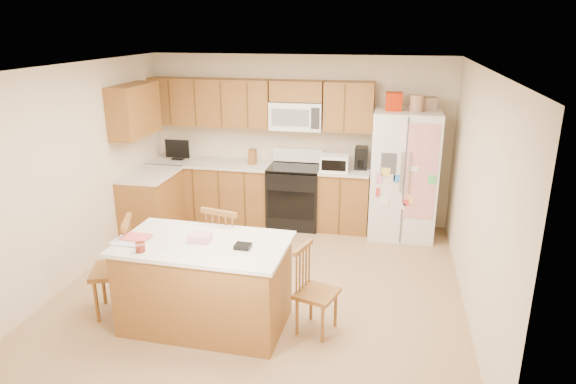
% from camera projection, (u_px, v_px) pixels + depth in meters
% --- Properties ---
extents(ground, '(4.50, 4.50, 0.00)m').
position_uv_depth(ground, '(264.00, 284.00, 6.04)').
color(ground, brown).
rests_on(ground, ground).
extents(room_shell, '(4.60, 4.60, 2.52)m').
position_uv_depth(room_shell, '(262.00, 166.00, 5.59)').
color(room_shell, beige).
rests_on(room_shell, ground).
extents(cabinetry, '(3.36, 1.56, 2.15)m').
position_uv_depth(cabinetry, '(228.00, 166.00, 7.61)').
color(cabinetry, brown).
rests_on(cabinetry, ground).
extents(stove, '(0.76, 0.65, 1.13)m').
position_uv_depth(stove, '(295.00, 195.00, 7.70)').
color(stove, black).
rests_on(stove, ground).
extents(refrigerator, '(0.90, 0.79, 2.04)m').
position_uv_depth(refrigerator, '(404.00, 173.00, 7.21)').
color(refrigerator, white).
rests_on(refrigerator, ground).
extents(island, '(1.70, 1.02, 0.99)m').
position_uv_depth(island, '(205.00, 283.00, 5.12)').
color(island, brown).
rests_on(island, ground).
extents(windsor_chair_left, '(0.55, 0.57, 1.04)m').
position_uv_depth(windsor_chair_left, '(116.00, 269.00, 5.33)').
color(windsor_chair_left, brown).
rests_on(windsor_chair_left, ground).
extents(windsor_chair_back, '(0.54, 0.53, 1.06)m').
position_uv_depth(windsor_chair_back, '(228.00, 253.00, 5.69)').
color(windsor_chair_back, brown).
rests_on(windsor_chair_back, ground).
extents(windsor_chair_right, '(0.46, 0.48, 0.89)m').
position_uv_depth(windsor_chair_right, '(315.00, 292.00, 5.02)').
color(windsor_chair_right, brown).
rests_on(windsor_chair_right, ground).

